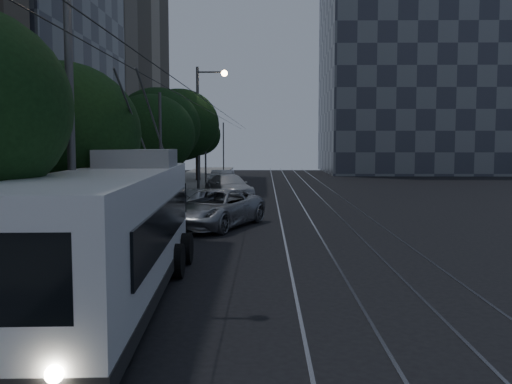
{
  "coord_description": "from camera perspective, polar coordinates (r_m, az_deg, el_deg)",
  "views": [
    {
      "loc": [
        -0.47,
        -16.3,
        3.72
      ],
      "look_at": [
        -0.78,
        3.07,
        2.03
      ],
      "focal_mm": 40.0,
      "sensor_mm": 36.0,
      "label": 1
    }
  ],
  "objects": [
    {
      "name": "tram_rails",
      "position": [
        36.62,
        5.55,
        -0.85
      ],
      "size": [
        4.52,
        90.0,
        0.02
      ],
      "color": "gray",
      "rests_on": "ground"
    },
    {
      "name": "streetlamp_near",
      "position": [
        14.6,
        -16.68,
        11.19
      ],
      "size": [
        2.16,
        0.44,
        8.77
      ],
      "color": "#4F4F52",
      "rests_on": "ground"
    },
    {
      "name": "car_white_d",
      "position": [
        46.07,
        -3.87,
        1.13
      ],
      "size": [
        1.92,
        3.84,
        1.25
      ],
      "primitive_type": "imported",
      "rotation": [
        0.0,
        0.0,
        -0.12
      ],
      "color": "silver",
      "rests_on": "ground"
    },
    {
      "name": "car_white_b",
      "position": [
        38.09,
        -2.69,
        0.56
      ],
      "size": [
        3.93,
        5.81,
        1.56
      ],
      "primitive_type": "imported",
      "rotation": [
        0.0,
        0.0,
        0.36
      ],
      "color": "silver",
      "rests_on": "ground"
    },
    {
      "name": "streetlamp_far",
      "position": [
        40.54,
        -5.28,
        7.44
      ],
      "size": [
        2.2,
        0.44,
        8.97
      ],
      "color": "#4F4F52",
      "rests_on": "ground"
    },
    {
      "name": "overhead_wires",
      "position": [
        36.58,
        -6.19,
        4.57
      ],
      "size": [
        2.23,
        90.0,
        6.0
      ],
      "color": "black",
      "rests_on": "ground"
    },
    {
      "name": "trolleybus",
      "position": [
        13.66,
        -14.22,
        -4.0
      ],
      "size": [
        3.03,
        11.87,
        5.63
      ],
      "rotation": [
        0.0,
        0.0,
        0.05
      ],
      "color": "white",
      "rests_on": "ground"
    },
    {
      "name": "tree_2",
      "position": [
        30.49,
        -10.55,
        5.6
      ],
      "size": [
        4.77,
        4.77,
        6.24
      ],
      "color": "black",
      "rests_on": "ground"
    },
    {
      "name": "tree_5",
      "position": [
        54.1,
        -5.85,
        5.69
      ],
      "size": [
        4.3,
        4.3,
        6.36
      ],
      "color": "black",
      "rests_on": "ground"
    },
    {
      "name": "tree_4",
      "position": [
        41.15,
        -7.68,
        6.65
      ],
      "size": [
        5.68,
        5.68,
        7.51
      ],
      "color": "black",
      "rests_on": "ground"
    },
    {
      "name": "ground",
      "position": [
        16.73,
        2.52,
        -7.87
      ],
      "size": [
        120.0,
        120.0,
        0.0
      ],
      "primitive_type": "plane",
      "color": "black",
      "rests_on": "ground"
    },
    {
      "name": "tree_1",
      "position": [
        17.83,
        -18.95,
        5.51
      ],
      "size": [
        4.69,
        4.69,
        6.09
      ],
      "color": "black",
      "rests_on": "ground"
    },
    {
      "name": "car_white_c",
      "position": [
        44.62,
        -3.41,
        1.2
      ],
      "size": [
        1.83,
        4.74,
        1.54
      ],
      "primitive_type": "imported",
      "rotation": [
        0.0,
        0.0,
        -0.04
      ],
      "color": "silver",
      "rests_on": "ground"
    },
    {
      "name": "tree_3",
      "position": [
        35.01,
        -9.85,
        6.41
      ],
      "size": [
        5.25,
        5.25,
        7.0
      ],
      "color": "black",
      "rests_on": "ground"
    },
    {
      "name": "sidewalk",
      "position": [
        37.16,
        -10.01,
        -0.71
      ],
      "size": [
        5.0,
        90.0,
        0.15
      ],
      "primitive_type": "cube",
      "color": "#65635E",
      "rests_on": "ground"
    },
    {
      "name": "pickup_silver",
      "position": [
        24.99,
        -4.22,
        -1.66
      ],
      "size": [
        4.78,
        6.59,
        1.66
      ],
      "primitive_type": "imported",
      "rotation": [
        0.0,
        0.0,
        -0.38
      ],
      "color": "#9B9DA3",
      "rests_on": "ground"
    },
    {
      "name": "building_tan_far",
      "position": [
        62.69,
        -17.12,
        17.4
      ],
      "size": [
        14.4,
        22.4,
        34.8
      ],
      "color": "gray",
      "rests_on": "ground"
    },
    {
      "name": "car_white_a",
      "position": [
        30.7,
        -6.27,
        -0.78
      ],
      "size": [
        2.52,
        4.07,
        1.29
      ],
      "primitive_type": "imported",
      "rotation": [
        0.0,
        0.0,
        -0.28
      ],
      "color": "silver",
      "rests_on": "ground"
    },
    {
      "name": "building_distant_right",
      "position": [
        74.12,
        15.63,
        11.23
      ],
      "size": [
        22.0,
        18.0,
        24.0
      ],
      "primitive_type": "cube",
      "color": "#363945",
      "rests_on": "ground"
    }
  ]
}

